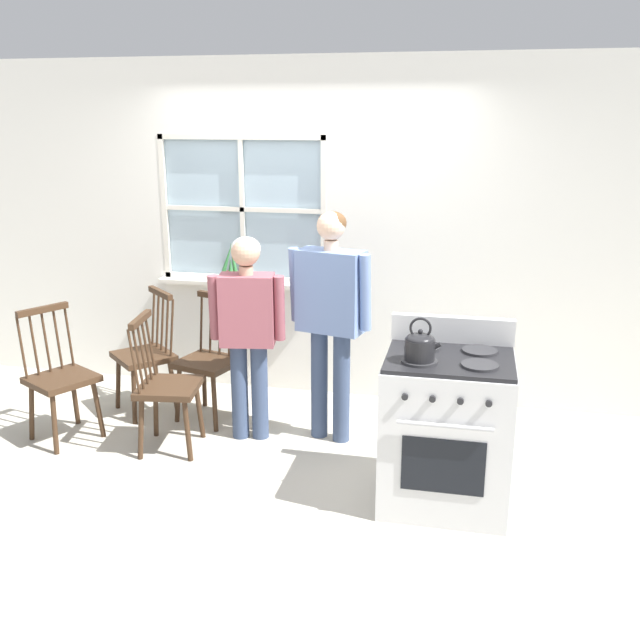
{
  "coord_description": "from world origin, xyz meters",
  "views": [
    {
      "loc": [
        1.26,
        -4.14,
        2.26
      ],
      "look_at": [
        0.34,
        0.12,
        1.0
      ],
      "focal_mm": 40.0,
      "sensor_mm": 36.0,
      "label": 1
    }
  ],
  "objects_px": {
    "chair_near_stove": "(166,388)",
    "person_elderly_left": "(248,320)",
    "kettle": "(420,345)",
    "chair_near_wall": "(60,379)",
    "potted_plant": "(231,270)",
    "chair_by_window": "(146,356)",
    "chair_center_cluster": "(210,362)",
    "stove": "(446,429)",
    "person_teen_center": "(331,305)"
  },
  "relations": [
    {
      "from": "kettle",
      "to": "stove",
      "type": "bearing_deg",
      "value": 38.44
    },
    {
      "from": "chair_near_wall",
      "to": "person_elderly_left",
      "type": "bearing_deg",
      "value": -48.18
    },
    {
      "from": "chair_near_wall",
      "to": "stove",
      "type": "xyz_separation_m",
      "value": [
        2.73,
        -0.32,
        0.02
      ]
    },
    {
      "from": "person_teen_center",
      "to": "potted_plant",
      "type": "height_order",
      "value": "person_teen_center"
    },
    {
      "from": "potted_plant",
      "to": "chair_near_stove",
      "type": "bearing_deg",
      "value": -93.69
    },
    {
      "from": "chair_near_stove",
      "to": "chair_near_wall",
      "type": "bearing_deg",
      "value": 82.18
    },
    {
      "from": "person_elderly_left",
      "to": "person_teen_center",
      "type": "xyz_separation_m",
      "value": [
        0.57,
        0.11,
        0.11
      ]
    },
    {
      "from": "person_teen_center",
      "to": "kettle",
      "type": "height_order",
      "value": "person_teen_center"
    },
    {
      "from": "chair_near_stove",
      "to": "person_elderly_left",
      "type": "bearing_deg",
      "value": -68.13
    },
    {
      "from": "chair_center_cluster",
      "to": "kettle",
      "type": "height_order",
      "value": "kettle"
    },
    {
      "from": "person_elderly_left",
      "to": "potted_plant",
      "type": "relative_size",
      "value": 4.38
    },
    {
      "from": "chair_center_cluster",
      "to": "potted_plant",
      "type": "height_order",
      "value": "potted_plant"
    },
    {
      "from": "chair_near_wall",
      "to": "chair_center_cluster",
      "type": "xyz_separation_m",
      "value": [
        0.91,
        0.56,
        0.0
      ]
    },
    {
      "from": "chair_near_stove",
      "to": "person_teen_center",
      "type": "bearing_deg",
      "value": -77.69
    },
    {
      "from": "chair_by_window",
      "to": "person_elderly_left",
      "type": "height_order",
      "value": "person_elderly_left"
    },
    {
      "from": "chair_center_cluster",
      "to": "person_elderly_left",
      "type": "height_order",
      "value": "person_elderly_left"
    },
    {
      "from": "chair_by_window",
      "to": "potted_plant",
      "type": "relative_size",
      "value": 2.86
    },
    {
      "from": "chair_near_wall",
      "to": "chair_near_stove",
      "type": "height_order",
      "value": "same"
    },
    {
      "from": "chair_center_cluster",
      "to": "chair_near_stove",
      "type": "height_order",
      "value": "same"
    },
    {
      "from": "chair_center_cluster",
      "to": "person_teen_center",
      "type": "distance_m",
      "value": 1.13
    },
    {
      "from": "chair_near_wall",
      "to": "chair_by_window",
      "type": "bearing_deg",
      "value": -3.26
    },
    {
      "from": "person_elderly_left",
      "to": "chair_center_cluster",
      "type": "bearing_deg",
      "value": 136.25
    },
    {
      "from": "stove",
      "to": "kettle",
      "type": "height_order",
      "value": "kettle"
    },
    {
      "from": "chair_by_window",
      "to": "chair_near_stove",
      "type": "bearing_deg",
      "value": -11.61
    },
    {
      "from": "person_teen_center",
      "to": "kettle",
      "type": "xyz_separation_m",
      "value": [
        0.68,
        -0.85,
        0.03
      ]
    },
    {
      "from": "chair_near_wall",
      "to": "potted_plant",
      "type": "distance_m",
      "value": 1.6
    },
    {
      "from": "chair_near_wall",
      "to": "person_elderly_left",
      "type": "relative_size",
      "value": 0.65
    },
    {
      "from": "potted_plant",
      "to": "chair_by_window",
      "type": "bearing_deg",
      "value": -129.84
    },
    {
      "from": "chair_by_window",
      "to": "chair_near_wall",
      "type": "distance_m",
      "value": 0.7
    },
    {
      "from": "chair_near_wall",
      "to": "kettle",
      "type": "xyz_separation_m",
      "value": [
        2.56,
        -0.45,
        0.57
      ]
    },
    {
      "from": "person_elderly_left",
      "to": "person_teen_center",
      "type": "relative_size",
      "value": 0.89
    },
    {
      "from": "chair_near_wall",
      "to": "chair_center_cluster",
      "type": "distance_m",
      "value": 1.07
    },
    {
      "from": "stove",
      "to": "kettle",
      "type": "bearing_deg",
      "value": -141.56
    },
    {
      "from": "stove",
      "to": "potted_plant",
      "type": "distance_m",
      "value": 2.45
    },
    {
      "from": "chair_near_stove",
      "to": "potted_plant",
      "type": "bearing_deg",
      "value": -11.65
    },
    {
      "from": "chair_by_window",
      "to": "potted_plant",
      "type": "bearing_deg",
      "value": 92.71
    },
    {
      "from": "chair_by_window",
      "to": "chair_near_wall",
      "type": "xyz_separation_m",
      "value": [
        -0.38,
        -0.59,
        0.0
      ]
    },
    {
      "from": "chair_by_window",
      "to": "person_elderly_left",
      "type": "bearing_deg",
      "value": 24.7
    },
    {
      "from": "chair_near_wall",
      "to": "chair_near_stove",
      "type": "distance_m",
      "value": 0.81
    },
    {
      "from": "chair_by_window",
      "to": "stove",
      "type": "distance_m",
      "value": 2.52
    },
    {
      "from": "chair_near_wall",
      "to": "person_teen_center",
      "type": "height_order",
      "value": "person_teen_center"
    },
    {
      "from": "chair_near_stove",
      "to": "person_elderly_left",
      "type": "xyz_separation_m",
      "value": [
        0.51,
        0.29,
        0.43
      ]
    },
    {
      "from": "person_elderly_left",
      "to": "person_teen_center",
      "type": "height_order",
      "value": "person_teen_center"
    },
    {
      "from": "chair_by_window",
      "to": "chair_center_cluster",
      "type": "distance_m",
      "value": 0.53
    },
    {
      "from": "chair_near_stove",
      "to": "person_teen_center",
      "type": "height_order",
      "value": "person_teen_center"
    },
    {
      "from": "chair_near_stove",
      "to": "kettle",
      "type": "distance_m",
      "value": 1.9
    },
    {
      "from": "chair_near_stove",
      "to": "kettle",
      "type": "height_order",
      "value": "kettle"
    },
    {
      "from": "chair_by_window",
      "to": "kettle",
      "type": "distance_m",
      "value": 2.48
    },
    {
      "from": "chair_near_stove",
      "to": "chair_center_cluster",
      "type": "bearing_deg",
      "value": -18.63
    },
    {
      "from": "person_teen_center",
      "to": "stove",
      "type": "bearing_deg",
      "value": -26.06
    }
  ]
}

